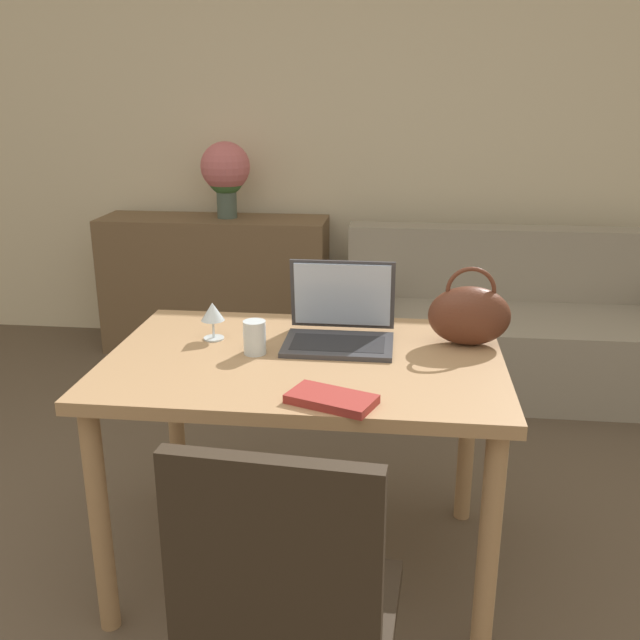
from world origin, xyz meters
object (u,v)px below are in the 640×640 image
(chair, at_px, (288,612))
(flower_vase, at_px, (226,172))
(handbag, at_px, (469,315))
(laptop, at_px, (340,321))
(couch, at_px, (518,333))
(drinking_glass, at_px, (255,337))
(wine_glass, at_px, (213,314))

(chair, relative_size, flower_vase, 2.12)
(handbag, xyz_separation_m, flower_vase, (-1.27, 1.93, 0.22))
(laptop, height_order, handbag, handbag)
(couch, xyz_separation_m, flower_vase, (-1.69, 0.37, 0.81))
(laptop, xyz_separation_m, handbag, (0.42, 0.01, 0.03))
(couch, xyz_separation_m, drinking_glass, (-1.10, -1.72, 0.54))
(couch, bearing_deg, flower_vase, 167.76)
(drinking_glass, relative_size, wine_glass, 0.85)
(chair, xyz_separation_m, drinking_glass, (-0.24, 0.84, 0.31))
(couch, height_order, flower_vase, flower_vase)
(chair, height_order, handbag, handbag)
(couch, height_order, handbag, handbag)
(drinking_glass, bearing_deg, couch, 57.47)
(wine_glass, bearing_deg, couch, 51.83)
(chair, bearing_deg, flower_vase, 110.16)
(wine_glass, xyz_separation_m, handbag, (0.83, 0.04, 0.01))
(laptop, height_order, drinking_glass, laptop)
(chair, relative_size, wine_glass, 7.47)
(chair, relative_size, couch, 0.50)
(chair, xyz_separation_m, laptop, (0.02, 1.00, 0.32))
(chair, xyz_separation_m, flower_vase, (-0.83, 2.93, 0.58))
(wine_glass, bearing_deg, chair, -67.43)
(wine_glass, distance_m, handbag, 0.84)
(chair, bearing_deg, drinking_glass, 109.93)
(laptop, xyz_separation_m, flower_vase, (-0.85, 1.93, 0.26))
(chair, xyz_separation_m, handbag, (0.44, 1.00, 0.36))
(handbag, relative_size, flower_vase, 0.59)
(chair, height_order, flower_vase, flower_vase)
(couch, distance_m, drinking_glass, 2.11)
(handbag, bearing_deg, wine_glass, -176.93)
(couch, xyz_separation_m, handbag, (-0.43, -1.56, 0.59))
(chair, relative_size, laptop, 2.69)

